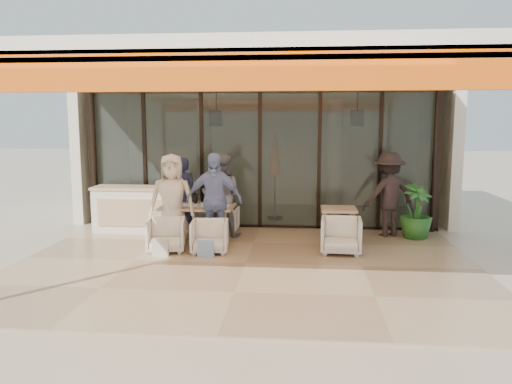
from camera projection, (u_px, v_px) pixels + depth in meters
The scene contains 21 objects.
ground at pixel (246, 264), 8.69m from camera, with size 70.00×70.00×0.00m, color #C6B293.
terrace_floor at pixel (246, 264), 8.69m from camera, with size 8.00×6.00×0.01m, color tan.
terrace_structure at pixel (243, 72), 7.97m from camera, with size 8.00×6.00×3.40m.
glass_storefront at pixel (260, 160), 11.42m from camera, with size 8.08×0.10×3.20m.
interior_block at pixel (267, 130), 13.62m from camera, with size 9.05×3.62×3.52m.
host_counter at pixel (135, 209), 11.12m from camera, with size 1.85×0.65×1.04m.
dining_table at pixel (197, 208), 10.33m from camera, with size 1.50×0.90×0.93m.
chair_far_left at pixel (188, 216), 11.34m from camera, with size 0.67×0.63×0.69m, color white.
chair_far_right at pixel (225, 218), 11.27m from camera, with size 0.59×0.56×0.61m, color white.
chair_near_left at pixel (166, 234), 9.47m from camera, with size 0.69×0.65×0.71m, color white.
chair_near_right at pixel (210, 235), 9.39m from camera, with size 0.68×0.64×0.70m, color white.
diner_navy at pixel (183, 196), 10.78m from camera, with size 0.63×0.41×1.73m, color #171B34.
diner_grey at pixel (221, 195), 10.70m from camera, with size 0.87×0.68×1.79m, color slate.
diner_cream at pixel (172, 200), 9.88m from camera, with size 0.90×0.59×1.84m, color beige.
diner_periwinkle at pixel (214, 200), 9.80m from camera, with size 1.10×0.46×1.87m, color #7184BC.
tote_bag_cream at pixel (160, 249), 9.10m from camera, with size 0.30×0.10×0.34m, color silver.
tote_bag_blue at pixel (206, 250), 9.03m from camera, with size 0.30×0.10×0.34m, color #99BFD8.
side_table at pixel (339, 213), 10.04m from camera, with size 0.70×0.70×0.74m.
side_chair at pixel (341, 234), 9.34m from camera, with size 0.74×0.69×0.76m, color white.
standing_woman at pixel (389, 195), 10.66m from camera, with size 1.19×0.68×1.83m, color black.
potted_palm at pixel (416, 212), 10.48m from camera, with size 0.66×0.66×1.19m, color #1E5919.
Camera 1 is at (0.94, -8.37, 2.47)m, focal length 35.00 mm.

